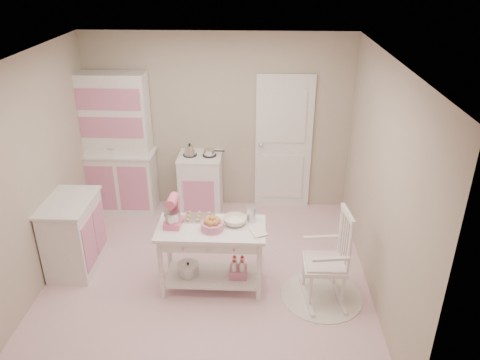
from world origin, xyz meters
name	(u,v)px	position (x,y,z in m)	size (l,w,h in m)	color
room_shell	(203,151)	(0.00, 0.00, 1.65)	(3.84, 3.84, 2.62)	pink
door	(284,143)	(0.95, 1.87, 1.02)	(0.82, 0.05, 2.04)	white
hutch	(117,145)	(-1.46, 1.66, 1.04)	(1.06, 0.50, 2.08)	white
stove	(201,184)	(-0.26, 1.61, 0.46)	(0.62, 0.57, 0.92)	white
base_cabinet	(74,234)	(-1.63, 0.17, 0.46)	(0.54, 0.84, 0.92)	white
lace_rug	(321,296)	(1.33, -0.29, 0.01)	(0.92, 0.92, 0.01)	white
rocking_chair	(325,256)	(1.33, -0.29, 0.55)	(0.48, 0.72, 1.10)	white
work_table	(212,257)	(0.08, -0.14, 0.40)	(1.20, 0.60, 0.80)	white
stand_mixer	(173,212)	(-0.34, -0.12, 0.97)	(0.20, 0.28, 0.34)	#E56083
cookie_tray	(199,218)	(-0.07, 0.04, 0.81)	(0.34, 0.24, 0.02)	silver
bread_basket	(212,226)	(0.10, -0.19, 0.85)	(0.25, 0.25, 0.09)	pink
mixing_bowl	(235,221)	(0.34, -0.06, 0.84)	(0.26, 0.26, 0.08)	white
metal_pitcher	(251,214)	(0.52, 0.02, 0.89)	(0.10, 0.10, 0.17)	silver
recipe_book	(252,233)	(0.53, -0.26, 0.81)	(0.15, 0.20, 0.02)	white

